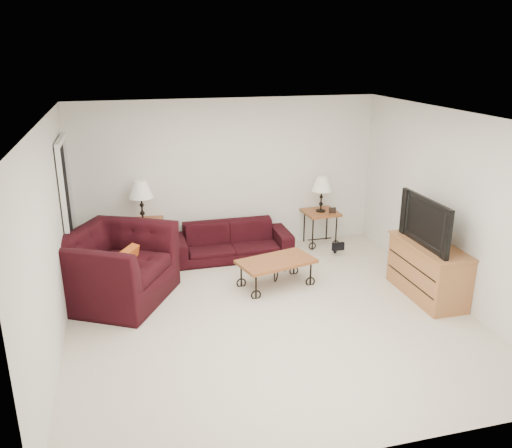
{
  "coord_description": "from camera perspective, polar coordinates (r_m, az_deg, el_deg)",
  "views": [
    {
      "loc": [
        -1.68,
        -5.73,
        3.26
      ],
      "look_at": [
        0.0,
        0.7,
        1.0
      ],
      "focal_mm": 36.68,
      "sensor_mm": 36.0,
      "label": 1
    }
  ],
  "objects": [
    {
      "name": "side_table_right",
      "position": [
        9.05,
        6.99,
        -0.44
      ],
      "size": [
        0.58,
        0.58,
        0.6
      ],
      "primitive_type": "cube",
      "rotation": [
        0.0,
        0.0,
        0.05
      ],
      "color": "#994726",
      "rests_on": "ground"
    },
    {
      "name": "backpack",
      "position": [
        8.72,
        8.67,
        -1.97
      ],
      "size": [
        0.35,
        0.29,
        0.4
      ],
      "primitive_type": "ellipsoid",
      "rotation": [
        0.0,
        0.0,
        0.18
      ],
      "color": "black",
      "rests_on": "ground"
    },
    {
      "name": "photo_frame_right",
      "position": [
        8.86,
        8.33,
        1.49
      ],
      "size": [
        0.12,
        0.04,
        0.1
      ],
      "primitive_type": "cube",
      "rotation": [
        0.0,
        0.0,
        -0.16
      ],
      "color": "black",
      "rests_on": "side_table_right"
    },
    {
      "name": "ground",
      "position": [
        6.8,
        1.51,
        -9.86
      ],
      "size": [
        5.0,
        5.0,
        0.0
      ],
      "primitive_type": "plane",
      "color": "beige",
      "rests_on": "ground"
    },
    {
      "name": "television",
      "position": [
        7.25,
        18.66,
        0.27
      ],
      "size": [
        0.15,
        1.13,
        0.65
      ],
      "primitive_type": "imported",
      "rotation": [
        0.0,
        0.0,
        -1.57
      ],
      "color": "black",
      "rests_on": "tv_stand"
    },
    {
      "name": "wall_left",
      "position": [
        6.12,
        -21.48,
        -1.73
      ],
      "size": [
        0.02,
        5.0,
        2.5
      ],
      "primitive_type": "cube",
      "color": "silver",
      "rests_on": "ground"
    },
    {
      "name": "wall_front",
      "position": [
        4.16,
        11.42,
        -10.53
      ],
      "size": [
        5.0,
        0.02,
        2.5
      ],
      "primitive_type": "cube",
      "color": "silver",
      "rests_on": "ground"
    },
    {
      "name": "armchair",
      "position": [
        7.24,
        -15.08,
        -4.53
      ],
      "size": [
        1.82,
        1.89,
        0.95
      ],
      "primitive_type": "imported",
      "rotation": [
        0.0,
        0.0,
        1.06
      ],
      "color": "black",
      "rests_on": "ground"
    },
    {
      "name": "wall_right",
      "position": [
        7.37,
        20.64,
        1.73
      ],
      "size": [
        0.02,
        5.0,
        2.5
      ],
      "primitive_type": "cube",
      "color": "silver",
      "rests_on": "ground"
    },
    {
      "name": "lamp_left",
      "position": [
        8.25,
        -12.37,
        2.4
      ],
      "size": [
        0.42,
        0.42,
        0.66
      ],
      "primitive_type": null,
      "rotation": [
        0.0,
        0.0,
        -0.13
      ],
      "color": "black",
      "rests_on": "side_table_left"
    },
    {
      "name": "doorway",
      "position": [
        7.75,
        -19.84,
        0.84
      ],
      "size": [
        0.08,
        0.94,
        2.04
      ],
      "primitive_type": "cube",
      "color": "black",
      "rests_on": "ground"
    },
    {
      "name": "photo_frame_left",
      "position": [
        8.18,
        -13.23,
        0.18
      ],
      "size": [
        0.13,
        0.02,
        0.11
      ],
      "primitive_type": "cube",
      "rotation": [
        0.0,
        0.0,
        0.05
      ],
      "color": "black",
      "rests_on": "side_table_left"
    },
    {
      "name": "throw_pillow",
      "position": [
        7.18,
        -13.91,
        -4.24
      ],
      "size": [
        0.31,
        0.43,
        0.43
      ],
      "primitive_type": "cube",
      "rotation": [
        0.0,
        0.0,
        1.06
      ],
      "color": "#B33617",
      "rests_on": "armchair"
    },
    {
      "name": "sofa",
      "position": [
        8.45,
        -2.73,
        -1.86
      ],
      "size": [
        1.93,
        0.75,
        0.56
      ],
      "primitive_type": "imported",
      "color": "black",
      "rests_on": "ground"
    },
    {
      "name": "lamp_right",
      "position": [
        8.87,
        7.14,
        3.25
      ],
      "size": [
        0.36,
        0.36,
        0.6
      ],
      "primitive_type": null,
      "rotation": [
        0.0,
        0.0,
        0.05
      ],
      "color": "black",
      "rests_on": "side_table_right"
    },
    {
      "name": "coffee_table",
      "position": [
        7.49,
        2.2,
        -5.35
      ],
      "size": [
        1.17,
        0.82,
        0.4
      ],
      "primitive_type": "cube",
      "rotation": [
        0.0,
        0.0,
        0.25
      ],
      "color": "#994726",
      "rests_on": "ground"
    },
    {
      "name": "tv_stand",
      "position": [
        7.5,
        18.23,
        -4.82
      ],
      "size": [
        0.52,
        1.26,
        0.76
      ],
      "primitive_type": "cube",
      "color": "#AA6A3F",
      "rests_on": "ground"
    },
    {
      "name": "ceiling",
      "position": [
        6.02,
        1.72,
        11.53
      ],
      "size": [
        5.0,
        5.0,
        0.0
      ],
      "primitive_type": "plane",
      "color": "white",
      "rests_on": "wall_back"
    },
    {
      "name": "side_table_left",
      "position": [
        8.45,
        -12.06,
        -1.91
      ],
      "size": [
        0.68,
        0.68,
        0.66
      ],
      "primitive_type": "cube",
      "rotation": [
        0.0,
        0.0,
        -0.13
      ],
      "color": "#994726",
      "rests_on": "ground"
    },
    {
      "name": "wall_back",
      "position": [
        8.63,
        -3.03,
        5.3
      ],
      "size": [
        5.0,
        0.02,
        2.5
      ],
      "primitive_type": "cube",
      "color": "silver",
      "rests_on": "ground"
    }
  ]
}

